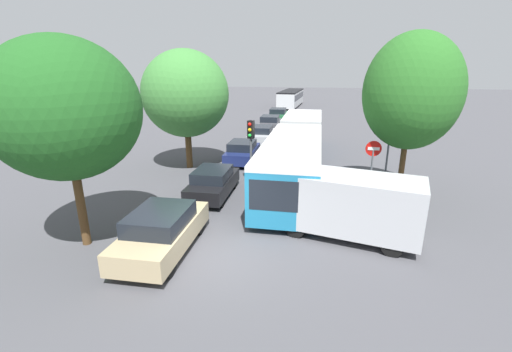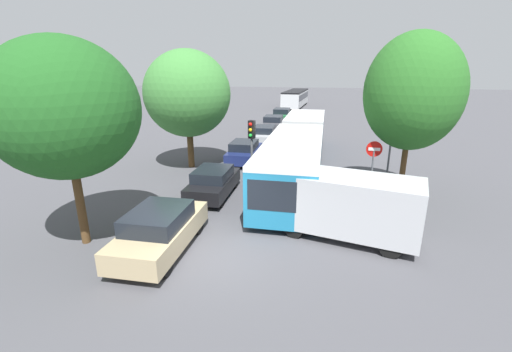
% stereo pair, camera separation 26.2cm
% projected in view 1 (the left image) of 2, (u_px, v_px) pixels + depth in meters
% --- Properties ---
extents(ground_plane, '(200.00, 200.00, 0.00)m').
position_uv_depth(ground_plane, '(221.00, 256.00, 11.24)').
color(ground_plane, '#47474C').
extents(articulated_bus, '(2.78, 17.65, 2.62)m').
position_uv_depth(articulated_bus, '(298.00, 146.00, 20.22)').
color(articulated_bus, teal).
rests_on(articulated_bus, ground).
extents(city_bus_rear, '(3.16, 11.76, 2.51)m').
position_uv_depth(city_bus_rear, '(291.00, 97.00, 53.51)').
color(city_bus_rear, silver).
rests_on(city_bus_rear, ground).
extents(queued_car_tan, '(1.93, 4.38, 1.51)m').
position_uv_depth(queued_car_tan, '(162.00, 230.00, 11.34)').
color(queued_car_tan, tan).
rests_on(queued_car_tan, ground).
extents(queued_car_black, '(1.77, 4.01, 1.38)m').
position_uv_depth(queued_car_black, '(213.00, 182.00, 16.29)').
color(queued_car_black, black).
rests_on(queued_car_black, ground).
extents(queued_car_navy, '(1.78, 4.04, 1.39)m').
position_uv_depth(queued_car_navy, '(242.00, 152.00, 22.21)').
color(queued_car_navy, navy).
rests_on(queued_car_navy, ground).
extents(queued_car_silver, '(1.82, 4.12, 1.42)m').
position_uv_depth(queued_car_silver, '(262.00, 135.00, 27.74)').
color(queued_car_silver, '#B7BABF').
rests_on(queued_car_silver, ground).
extents(queued_car_graphite, '(1.88, 4.26, 1.47)m').
position_uv_depth(queued_car_graphite, '(270.00, 123.00, 33.28)').
color(queued_car_graphite, '#47474C').
rests_on(queued_car_graphite, ground).
extents(queued_car_green, '(1.93, 4.37, 1.51)m').
position_uv_depth(queued_car_green, '(278.00, 115.00, 38.85)').
color(queued_car_green, '#236638').
rests_on(queued_car_green, ground).
extents(white_van, '(5.31, 3.03, 2.31)m').
position_uv_depth(white_van, '(354.00, 205.00, 12.20)').
color(white_van, '#B7BABF').
rests_on(white_van, ground).
extents(traffic_light, '(0.37, 0.39, 3.40)m').
position_uv_depth(traffic_light, '(251.00, 138.00, 17.29)').
color(traffic_light, '#56595E').
rests_on(traffic_light, ground).
extents(no_entry_sign, '(0.70, 0.08, 2.82)m').
position_uv_depth(no_entry_sign, '(372.00, 161.00, 15.43)').
color(no_entry_sign, '#56595E').
rests_on(no_entry_sign, ground).
extents(direction_sign_post, '(0.39, 1.38, 3.60)m').
position_uv_depth(direction_sign_post, '(390.00, 135.00, 17.69)').
color(direction_sign_post, '#56595E').
rests_on(direction_sign_post, ground).
extents(tree_left_near, '(4.65, 4.65, 6.91)m').
position_uv_depth(tree_left_near, '(65.00, 113.00, 10.77)').
color(tree_left_near, '#51381E').
rests_on(tree_left_near, ground).
extents(tree_left_mid, '(5.05, 5.05, 6.97)m').
position_uv_depth(tree_left_mid, '(185.00, 94.00, 19.95)').
color(tree_left_mid, '#51381E').
rests_on(tree_left_mid, ground).
extents(tree_right_near, '(4.17, 4.17, 7.43)m').
position_uv_depth(tree_right_near, '(412.00, 92.00, 14.86)').
color(tree_right_near, '#51381E').
rests_on(tree_right_near, ground).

